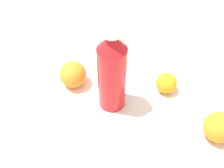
% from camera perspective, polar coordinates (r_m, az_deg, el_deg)
% --- Properties ---
extents(ground_plane, '(2.40, 2.40, 0.00)m').
position_cam_1_polar(ground_plane, '(0.84, -1.21, -4.51)').
color(ground_plane, silver).
extents(water_bottle, '(0.08, 0.08, 0.28)m').
position_cam_1_polar(water_bottle, '(0.76, 0.00, 2.44)').
color(water_bottle, red).
rests_on(water_bottle, ground_plane).
extents(orange_0, '(0.08, 0.08, 0.08)m').
position_cam_1_polar(orange_0, '(0.81, 20.07, -7.90)').
color(orange_0, orange).
rests_on(orange_0, ground_plane).
extents(orange_1, '(0.06, 0.06, 0.06)m').
position_cam_1_polar(orange_1, '(0.87, 10.52, 0.19)').
color(orange_1, orange).
rests_on(orange_1, ground_plane).
extents(orange_2, '(0.08, 0.08, 0.08)m').
position_cam_1_polar(orange_2, '(0.88, -7.59, 1.87)').
color(orange_2, orange).
rests_on(orange_2, ground_plane).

